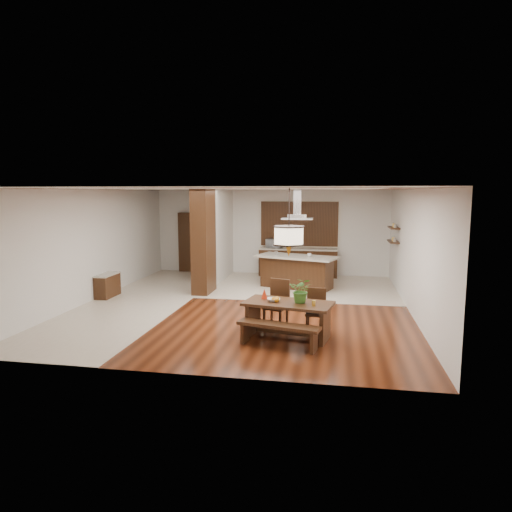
% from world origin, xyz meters
% --- Properties ---
extents(room_shell, '(9.00, 9.04, 2.92)m').
position_xyz_m(room_shell, '(0.00, 0.00, 2.06)').
color(room_shell, '#3A180A').
rests_on(room_shell, ground).
extents(tile_hallway, '(2.50, 9.00, 0.01)m').
position_xyz_m(tile_hallway, '(-2.75, 0.00, 0.01)').
color(tile_hallway, beige).
rests_on(tile_hallway, ground).
extents(tile_kitchen, '(5.50, 4.00, 0.01)m').
position_xyz_m(tile_kitchen, '(1.25, 2.50, 0.01)').
color(tile_kitchen, beige).
rests_on(tile_kitchen, ground).
extents(soffit_band, '(8.00, 9.00, 0.02)m').
position_xyz_m(soffit_band, '(0.00, 0.00, 2.88)').
color(soffit_band, '#3D1C0F').
rests_on(soffit_band, room_shell).
extents(partition_pier, '(0.45, 1.00, 2.90)m').
position_xyz_m(partition_pier, '(-1.40, 1.20, 1.45)').
color(partition_pier, black).
rests_on(partition_pier, ground).
extents(partition_stub, '(0.18, 2.40, 2.90)m').
position_xyz_m(partition_stub, '(-1.40, 3.30, 1.45)').
color(partition_stub, silver).
rests_on(partition_stub, ground).
extents(hallway_console, '(0.37, 0.88, 0.63)m').
position_xyz_m(hallway_console, '(-3.81, 0.20, 0.32)').
color(hallway_console, black).
rests_on(hallway_console, ground).
extents(hallway_doorway, '(1.10, 0.20, 2.10)m').
position_xyz_m(hallway_doorway, '(-2.70, 4.40, 1.05)').
color(hallway_doorway, black).
rests_on(hallway_doorway, ground).
extents(rear_counter, '(2.60, 0.62, 0.95)m').
position_xyz_m(rear_counter, '(1.00, 4.20, 0.48)').
color(rear_counter, black).
rests_on(rear_counter, ground).
extents(kitchen_window, '(2.60, 0.08, 1.50)m').
position_xyz_m(kitchen_window, '(1.00, 4.46, 1.75)').
color(kitchen_window, '#9B5F2E').
rests_on(kitchen_window, room_shell).
extents(shelf_lower, '(0.26, 0.90, 0.04)m').
position_xyz_m(shelf_lower, '(3.87, 2.60, 1.40)').
color(shelf_lower, black).
rests_on(shelf_lower, room_shell).
extents(shelf_upper, '(0.26, 0.90, 0.04)m').
position_xyz_m(shelf_upper, '(3.87, 2.60, 1.80)').
color(shelf_upper, black).
rests_on(shelf_upper, room_shell).
extents(dining_table, '(1.82, 1.15, 0.70)m').
position_xyz_m(dining_table, '(1.36, -2.38, 0.52)').
color(dining_table, black).
rests_on(dining_table, ground).
extents(dining_bench, '(1.58, 0.70, 0.43)m').
position_xyz_m(dining_bench, '(1.24, -2.98, 0.22)').
color(dining_bench, black).
rests_on(dining_bench, ground).
extents(dining_chair_left, '(0.56, 0.56, 1.01)m').
position_xyz_m(dining_chair_left, '(1.04, -1.80, 0.50)').
color(dining_chair_left, black).
rests_on(dining_chair_left, ground).
extents(dining_chair_right, '(0.41, 0.41, 0.88)m').
position_xyz_m(dining_chair_right, '(1.87, -1.96, 0.44)').
color(dining_chair_right, black).
rests_on(dining_chair_right, ground).
extents(pendant_lantern, '(0.64, 0.64, 1.31)m').
position_xyz_m(pendant_lantern, '(1.36, -2.38, 2.25)').
color(pendant_lantern, beige).
rests_on(pendant_lantern, room_shell).
extents(foliage_plant, '(0.48, 0.43, 0.49)m').
position_xyz_m(foliage_plant, '(1.61, -2.39, 0.95)').
color(foliage_plant, '#376C24').
rests_on(foliage_plant, dining_table).
extents(fruit_bowl, '(0.28, 0.28, 0.06)m').
position_xyz_m(fruit_bowl, '(1.07, -2.38, 0.73)').
color(fruit_bowl, '#BCB0A4').
rests_on(fruit_bowl, dining_table).
extents(napkin_cone, '(0.17, 0.17, 0.20)m').
position_xyz_m(napkin_cone, '(0.86, -2.19, 0.81)').
color(napkin_cone, '#B6270D').
rests_on(napkin_cone, dining_table).
extents(gold_ornament, '(0.09, 0.09, 0.10)m').
position_xyz_m(gold_ornament, '(1.86, -2.59, 0.75)').
color(gold_ornament, gold).
rests_on(gold_ornament, dining_table).
extents(kitchen_island, '(2.53, 1.69, 0.96)m').
position_xyz_m(kitchen_island, '(1.12, 2.28, 0.49)').
color(kitchen_island, black).
rests_on(kitchen_island, ground).
extents(range_hood, '(0.90, 0.55, 0.87)m').
position_xyz_m(range_hood, '(1.12, 2.29, 2.46)').
color(range_hood, silver).
rests_on(range_hood, room_shell).
extents(island_cup, '(0.13, 0.13, 0.09)m').
position_xyz_m(island_cup, '(1.49, 2.15, 1.01)').
color(island_cup, silver).
rests_on(island_cup, kitchen_island).
extents(microwave, '(0.59, 0.48, 0.29)m').
position_xyz_m(microwave, '(0.18, 4.23, 1.09)').
color(microwave, silver).
rests_on(microwave, rear_counter).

